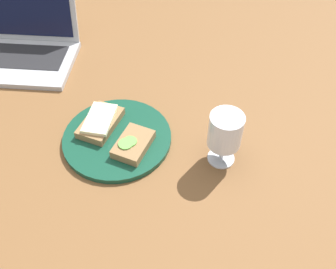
% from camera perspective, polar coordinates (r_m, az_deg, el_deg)
% --- Properties ---
extents(wooden_table, '(1.40, 1.40, 0.03)m').
position_cam_1_polar(wooden_table, '(0.91, -5.04, -0.51)').
color(wooden_table, brown).
rests_on(wooden_table, ground).
extents(plate, '(0.25, 0.25, 0.01)m').
position_cam_1_polar(plate, '(0.89, -7.75, -0.53)').
color(plate, '#144733').
rests_on(plate, wooden_table).
extents(sandwich_with_cheese, '(0.10, 0.13, 0.03)m').
position_cam_1_polar(sandwich_with_cheese, '(0.90, -10.27, 1.93)').
color(sandwich_with_cheese, '#937047').
rests_on(sandwich_with_cheese, plate).
extents(sandwich_with_cucumber, '(0.09, 0.11, 0.02)m').
position_cam_1_polar(sandwich_with_cucumber, '(0.85, -5.35, -1.45)').
color(sandwich_with_cucumber, '#937047').
rests_on(sandwich_with_cucumber, plate).
extents(wine_glass, '(0.07, 0.07, 0.13)m').
position_cam_1_polar(wine_glass, '(0.79, 8.69, 0.24)').
color(wine_glass, white).
rests_on(wine_glass, wooden_table).
extents(laptop, '(0.30, 0.26, 0.21)m').
position_cam_1_polar(laptop, '(1.19, -21.30, 12.99)').
color(laptop, '#ADAFB5').
rests_on(laptop, wooden_table).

